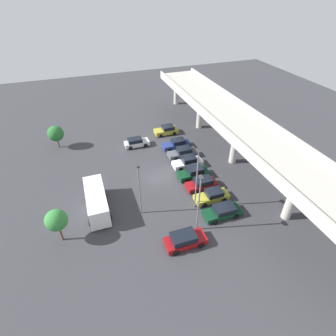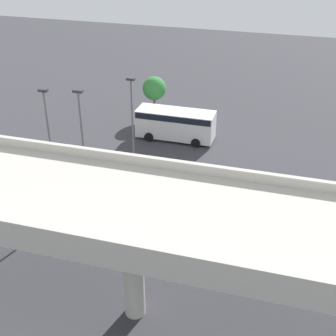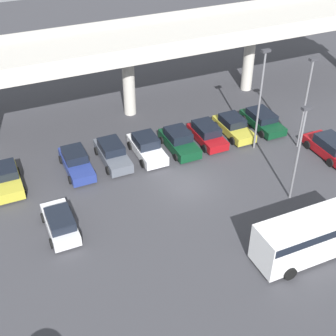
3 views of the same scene
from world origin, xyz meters
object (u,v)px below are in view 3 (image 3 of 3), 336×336
parked_car_2 (76,162)px  parked_car_7 (233,126)px  parked_car_3 (112,153)px  shuttle_bus (312,234)px  parked_car_8 (262,120)px  parked_car_0 (6,179)px  parked_car_1 (60,223)px  parked_car_5 (179,141)px  parked_car_6 (207,134)px  lamp_post_mid_lot (299,147)px  parked_car_4 (147,147)px  lamp_post_by_overpass (260,94)px  lamp_post_near_aisle (306,97)px  parked_car_9 (330,147)px

parked_car_2 → parked_car_7: parked_car_2 is taller
parked_car_3 → shuttle_bus: (7.91, -14.89, 0.94)m
parked_car_2 → parked_car_8: parked_car_2 is taller
parked_car_0 → parked_car_1: (2.55, -6.49, -0.00)m
parked_car_5 → parked_car_8: (8.40, 0.22, -0.06)m
parked_car_6 → shuttle_bus: shuttle_bus is taller
parked_car_6 → parked_car_8: bearing=91.6°
parked_car_6 → shuttle_bus: size_ratio=0.59×
shuttle_bus → parked_car_1: bearing=-31.5°
parked_car_1 → lamp_post_mid_lot: (16.10, -3.29, 3.67)m
parked_car_2 → parked_car_3: size_ratio=0.99×
parked_car_2 → parked_car_3: bearing=89.4°
parked_car_6 → parked_car_0: bearing=-91.6°
parked_car_7 → parked_car_8: (2.98, -0.06, -0.02)m
parked_car_7 → shuttle_bus: size_ratio=0.63×
parked_car_4 → lamp_post_by_overpass: 10.05m
lamp_post_near_aisle → parked_car_8: bearing=103.8°
lamp_post_by_overpass → parked_car_5: bearing=157.3°
parked_car_3 → parked_car_0: bearing=-90.0°
lamp_post_by_overpass → lamp_post_mid_lot: bearing=-100.5°
shuttle_bus → parked_car_2: bearing=-53.9°
lamp_post_by_overpass → parked_car_1: bearing=-168.6°
parked_car_1 → parked_car_5: bearing=-62.6°
parked_car_2 → lamp_post_by_overpass: bearing=78.3°
parked_car_5 → parked_car_8: size_ratio=0.96×
parked_car_3 → shuttle_bus: size_ratio=0.66×
lamp_post_near_aisle → parked_car_4: bearing=161.9°
parked_car_4 → lamp_post_by_overpass: size_ratio=0.54×
parked_car_5 → lamp_post_near_aisle: 10.83m
parked_car_9 → lamp_post_mid_lot: bearing=117.7°
parked_car_8 → lamp_post_mid_lot: (-3.79, -9.46, 3.71)m
parked_car_2 → parked_car_8: (17.07, -0.35, -0.03)m
parked_car_1 → parked_car_3: bearing=-41.8°
parked_car_2 → parked_car_6: size_ratio=1.10×
parked_car_7 → parked_car_3: bearing=-91.3°
parked_car_6 → shuttle_bus: 14.46m
lamp_post_mid_lot → parked_car_1: bearing=168.4°
parked_car_4 → lamp_post_near_aisle: size_ratio=0.59×
lamp_post_near_aisle → parked_car_6: bearing=150.2°
parked_car_3 → parked_car_7: size_ratio=1.05×
parked_car_0 → shuttle_bus: size_ratio=0.59×
parked_car_6 → lamp_post_near_aisle: 8.65m
parked_car_2 → parked_car_9: size_ratio=1.04×
parked_car_5 → parked_car_8: parked_car_5 is taller
parked_car_5 → parked_car_9: (10.93, -5.93, 0.03)m
parked_car_4 → parked_car_6: (5.51, -0.15, -0.02)m
parked_car_9 → lamp_post_by_overpass: (-5.06, 3.47, 4.25)m
parked_car_7 → parked_car_9: size_ratio=1.00×
parked_car_1 → parked_car_4: size_ratio=0.92×
parked_car_6 → parked_car_7: 2.75m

